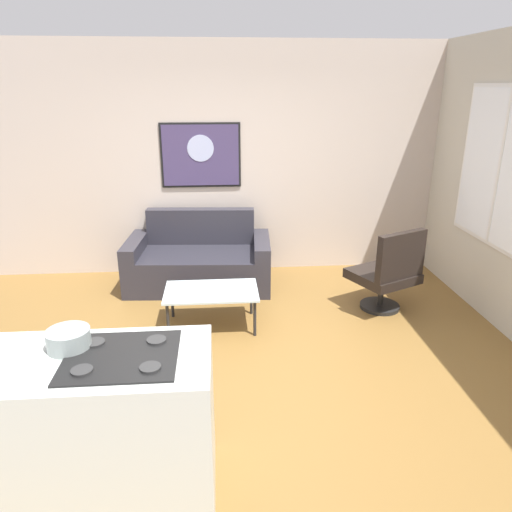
% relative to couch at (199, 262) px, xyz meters
% --- Properties ---
extents(ground, '(6.40, 6.40, 0.04)m').
position_rel_couch_xyz_m(ground, '(0.38, -1.91, -0.30)').
color(ground, brown).
extents(back_wall, '(6.40, 0.05, 2.80)m').
position_rel_couch_xyz_m(back_wall, '(0.38, 0.52, 1.12)').
color(back_wall, beige).
rests_on(back_wall, ground).
extents(couch, '(1.73, 0.99, 0.86)m').
position_rel_couch_xyz_m(couch, '(0.00, 0.00, 0.00)').
color(couch, '#2A2932').
rests_on(couch, ground).
extents(coffee_table, '(0.91, 0.56, 0.39)m').
position_rel_couch_xyz_m(coffee_table, '(0.15, -1.10, 0.07)').
color(coffee_table, silver).
rests_on(coffee_table, ground).
extents(armchair, '(0.79, 0.78, 0.91)m').
position_rel_couch_xyz_m(armchair, '(2.00, -0.90, 0.16)').
color(armchair, black).
rests_on(armchair, ground).
extents(kitchen_counter, '(1.48, 0.67, 0.94)m').
position_rel_couch_xyz_m(kitchen_counter, '(-0.56, -3.17, 0.18)').
color(kitchen_counter, silver).
rests_on(kitchen_counter, ground).
extents(mixing_bowl, '(0.24, 0.24, 0.11)m').
position_rel_couch_xyz_m(mixing_bowl, '(-0.59, -3.05, 0.69)').
color(mixing_bowl, gray).
rests_on(mixing_bowl, kitchen_counter).
extents(wall_painting, '(0.97, 0.03, 0.77)m').
position_rel_couch_xyz_m(wall_painting, '(0.05, 0.47, 1.21)').
color(wall_painting, black).
extents(window, '(0.03, 1.46, 1.55)m').
position_rel_couch_xyz_m(window, '(2.97, -1.01, 1.25)').
color(window, silver).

